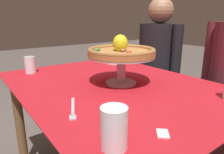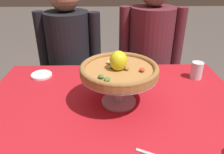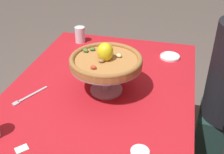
{
  "view_description": "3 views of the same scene",
  "coord_description": "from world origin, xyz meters",
  "views": [
    {
      "loc": [
        0.86,
        -0.64,
        1.07
      ],
      "look_at": [
        -0.01,
        0.0,
        0.76
      ],
      "focal_mm": 33.15,
      "sensor_mm": 36.0,
      "label": 1
    },
    {
      "loc": [
        -0.03,
        -0.86,
        1.32
      ],
      "look_at": [
        -0.0,
        0.09,
        0.83
      ],
      "focal_mm": 35.52,
      "sensor_mm": 36.0,
      "label": 2
    },
    {
      "loc": [
        1.19,
        0.36,
        1.55
      ],
      "look_at": [
        0.07,
        0.07,
        0.84
      ],
      "focal_mm": 45.79,
      "sensor_mm": 36.0,
      "label": 3
    }
  ],
  "objects": [
    {
      "name": "water_glass_back_right",
      "position": [
        0.49,
        0.28,
        0.77
      ],
      "size": [
        0.07,
        0.07,
        0.1
      ],
      "color": "white",
      "rests_on": "dining_table"
    },
    {
      "name": "diner_left",
      "position": [
        -0.31,
        0.71,
        0.59
      ],
      "size": [
        0.47,
        0.35,
        1.23
      ],
      "color": "#1E3833",
      "rests_on": "ground"
    },
    {
      "name": "diner_right",
      "position": [
        0.31,
        0.76,
        0.6
      ],
      "size": [
        0.48,
        0.36,
        1.25
      ],
      "color": "maroon",
      "rests_on": "ground"
    },
    {
      "name": "side_plate",
      "position": [
        -0.42,
        0.32,
        0.73
      ],
      "size": [
        0.12,
        0.12,
        0.02
      ],
      "color": "white",
      "rests_on": "dining_table"
    },
    {
      "name": "pizza",
      "position": [
        0.03,
        0.03,
        0.9
      ],
      "size": [
        0.35,
        0.35,
        0.11
      ],
      "color": "#AD753D",
      "rests_on": "pizza_stand"
    },
    {
      "name": "pizza_stand",
      "position": [
        0.03,
        0.03,
        0.83
      ],
      "size": [
        0.35,
        0.35,
        0.16
      ],
      "color": "#B7B7C1",
      "rests_on": "dining_table"
    },
    {
      "name": "dining_table",
      "position": [
        0.0,
        0.0,
        0.62
      ],
      "size": [
        1.27,
        0.95,
        0.72
      ],
      "color": "brown",
      "rests_on": "ground"
    }
  ]
}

